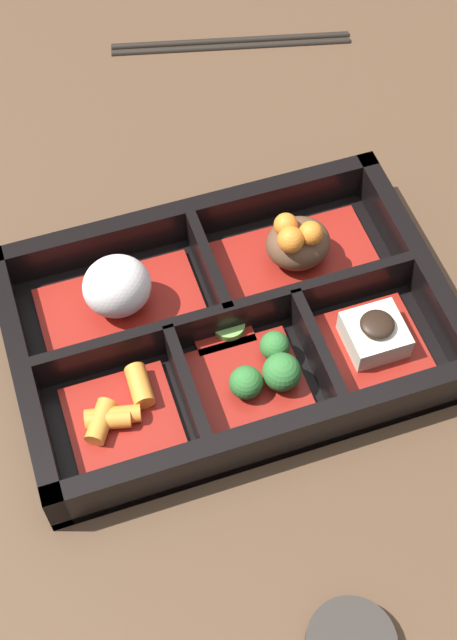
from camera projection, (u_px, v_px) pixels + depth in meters
name	position (u px, v px, depth m)	size (l,w,h in m)	color
ground_plane	(229.00, 338.00, 0.67)	(3.00, 3.00, 0.00)	#4C3523
bento_base	(229.00, 334.00, 0.67)	(0.31, 0.21, 0.01)	black
bento_rim	(230.00, 325.00, 0.65)	(0.31, 0.21, 0.04)	black
bowl_rice	(118.00, 292.00, 0.65)	(0.12, 0.07, 0.05)	maroon
bowl_stew	(297.00, 247.00, 0.68)	(0.12, 0.07, 0.05)	maroon
bowl_carrots	(119.00, 414.00, 0.62)	(0.08, 0.07, 0.02)	maroon
bowl_greens	(263.00, 373.00, 0.63)	(0.08, 0.07, 0.03)	maroon
bowl_tofu	(374.00, 337.00, 0.64)	(0.07, 0.07, 0.03)	maroon
bowl_pickles	(225.00, 329.00, 0.66)	(0.04, 0.03, 0.01)	maroon
chopsticks	(231.00, 41.00, 0.84)	(0.22, 0.07, 0.01)	black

